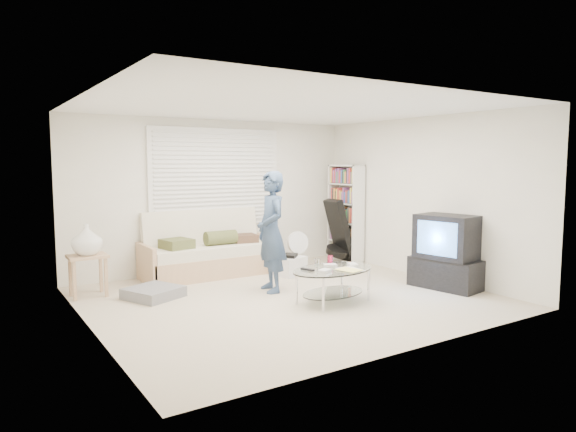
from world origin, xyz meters
TOP-DOWN VIEW (x-y plane):
  - ground at (0.00, 0.00)m, footprint 5.00×5.00m
  - room_shell at (0.00, 0.48)m, footprint 5.02×4.52m
  - window_blinds at (0.00, 2.20)m, footprint 2.32×0.08m
  - futon_sofa at (-0.31, 1.87)m, footprint 2.12×0.85m
  - grey_floor_pillow at (-1.51, 0.97)m, footprint 0.83×0.83m
  - side_table at (-2.22, 1.53)m, footprint 0.50×0.40m
  - bookshelf at (2.32, 1.67)m, footprint 0.28×0.74m
  - guitar_case at (2.08, 1.55)m, footprint 0.47×0.42m
  - floor_fan at (1.16, 1.55)m, footprint 0.38×0.26m
  - storage_bin at (0.78, 1.16)m, footprint 0.57×0.48m
  - tv_unit at (2.20, -0.76)m, footprint 0.67×1.04m
  - coffee_table at (0.36, -0.51)m, footprint 1.30×0.93m
  - standing_person at (-0.00, 0.44)m, footprint 0.50×0.67m

SIDE VIEW (x-z plane):
  - ground at x=0.00m, z-range 0.00..0.00m
  - grey_floor_pillow at x=-1.51m, z-range 0.00..0.14m
  - storage_bin at x=0.78m, z-range -0.02..0.33m
  - futon_sofa at x=-0.31m, z-range -0.18..0.86m
  - coffee_table at x=0.36m, z-range 0.08..0.64m
  - floor_fan at x=1.16m, z-range 0.05..0.69m
  - guitar_case at x=2.08m, z-range -0.05..1.07m
  - tv_unit at x=2.20m, z-range -0.02..1.04m
  - side_table at x=-2.22m, z-range 0.24..1.22m
  - standing_person at x=0.00m, z-range 0.00..1.68m
  - bookshelf at x=2.32m, z-range 0.00..1.76m
  - window_blinds at x=0.00m, z-range 0.74..2.36m
  - room_shell at x=0.00m, z-range 0.37..2.88m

